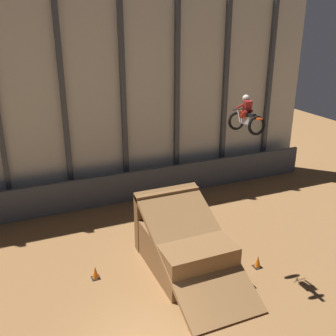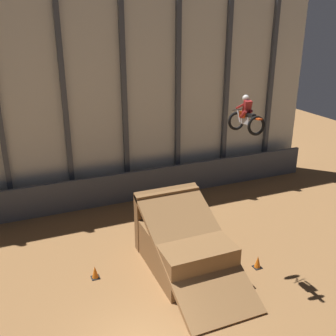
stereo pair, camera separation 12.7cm
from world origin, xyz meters
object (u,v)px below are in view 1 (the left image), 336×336
at_px(dirt_ramp, 183,243).
at_px(rider_bike_solo, 246,117).
at_px(traffic_cone_arena_edge, 258,262).
at_px(traffic_cone_near_ramp, 95,273).

height_order(dirt_ramp, rider_bike_solo, rider_bike_solo).
relative_size(rider_bike_solo, traffic_cone_arena_edge, 3.02).
bearing_deg(dirt_ramp, traffic_cone_near_ramp, 173.89).
bearing_deg(dirt_ramp, traffic_cone_arena_edge, -28.96).
bearing_deg(traffic_cone_near_ramp, dirt_ramp, -6.11).
bearing_deg(traffic_cone_arena_edge, rider_bike_solo, 171.46).
distance_m(traffic_cone_near_ramp, traffic_cone_arena_edge, 7.13).
height_order(rider_bike_solo, traffic_cone_near_ramp, rider_bike_solo).
relative_size(dirt_ramp, rider_bike_solo, 3.63).
xyz_separation_m(dirt_ramp, traffic_cone_arena_edge, (2.94, -1.62, -0.73)).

